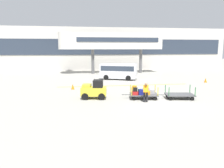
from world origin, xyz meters
name	(u,v)px	position (x,y,z in m)	size (l,w,h in m)	color
ground_plane	(159,102)	(0.00, 0.00, 0.00)	(120.00, 120.00, 0.00)	#9E9B91
apron_lead_line	(124,85)	(-1.03, 8.01, 0.00)	(14.85, 0.20, 0.01)	yellow
terminal_building	(109,49)	(0.00, 25.98, 3.96)	(46.14, 2.51, 7.91)	beige
jet_bridge	(107,41)	(-1.28, 19.99, 5.21)	(16.76, 3.00, 6.57)	silver
baggage_tug	(94,90)	(-4.94, 2.13, 0.75)	(2.26, 1.55, 1.58)	gold
baggage_cart_lead	(142,93)	(-0.95, 1.44, 0.51)	(3.08, 1.79, 1.10)	#4C4C4F
baggage_cart_middle	(179,95)	(2.11, 0.86, 0.35)	(3.08, 1.79, 1.10)	#4C4C4F
baggage_handler	(146,91)	(-1.06, 0.19, 0.87)	(0.50, 0.51, 1.56)	black
shuttle_van	(119,70)	(-0.74, 12.88, 1.23)	(5.16, 3.65, 2.10)	silver
safety_cone_near	(206,80)	(9.32, 8.54, 0.28)	(0.36, 0.36, 0.55)	orange
safety_cone_far	(73,87)	(-6.77, 6.64, 0.28)	(0.36, 0.36, 0.55)	orange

